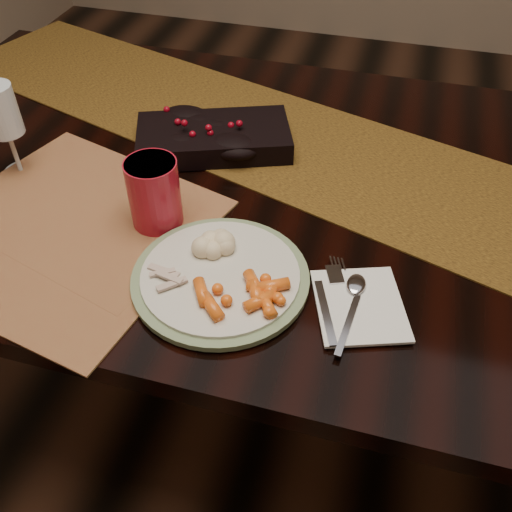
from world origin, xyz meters
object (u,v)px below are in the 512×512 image
(mashed_potatoes, at_px, (213,241))
(red_cup, at_px, (154,193))
(wine_glass, at_px, (7,131))
(dining_table, at_px, (276,305))
(dinner_plate, at_px, (220,277))
(baby_carrots, at_px, (236,293))
(centerpiece, at_px, (214,135))
(placemat_main, at_px, (48,263))
(turkey_shreds, at_px, (169,276))
(napkin, at_px, (360,305))

(mashed_potatoes, distance_m, red_cup, 0.14)
(red_cup, relative_size, wine_glass, 0.68)
(dining_table, xyz_separation_m, dinner_plate, (-0.03, -0.30, 0.39))
(wine_glass, bearing_deg, baby_carrots, -23.46)
(centerpiece, relative_size, baby_carrots, 2.56)
(centerpiece, height_order, placemat_main, centerpiece)
(red_cup, bearing_deg, turkey_shreds, -60.62)
(dining_table, distance_m, baby_carrots, 0.53)
(centerpiece, bearing_deg, red_cup, -94.74)
(centerpiece, xyz_separation_m, dinner_plate, (0.13, -0.36, -0.02))
(dining_table, relative_size, mashed_potatoes, 25.51)
(red_cup, xyz_separation_m, wine_glass, (-0.33, 0.07, 0.03))
(turkey_shreds, distance_m, wine_glass, 0.47)
(mashed_potatoes, relative_size, turkey_shreds, 1.03)
(napkin, distance_m, wine_glass, 0.73)
(baby_carrots, bearing_deg, napkin, 14.24)
(placemat_main, xyz_separation_m, mashed_potatoes, (0.26, 0.09, 0.04))
(baby_carrots, distance_m, wine_glass, 0.57)
(baby_carrots, xyz_separation_m, red_cup, (-0.19, 0.15, 0.04))
(dining_table, bearing_deg, red_cup, -134.47)
(turkey_shreds, bearing_deg, mashed_potatoes, 62.15)
(dining_table, distance_m, turkey_shreds, 0.53)
(dining_table, relative_size, turkey_shreds, 26.32)
(mashed_potatoes, xyz_separation_m, wine_glass, (-0.45, 0.13, 0.05))
(centerpiece, xyz_separation_m, mashed_potatoes, (0.10, -0.31, 0.00))
(dining_table, height_order, placemat_main, placemat_main)
(dinner_plate, relative_size, mashed_potatoes, 4.06)
(centerpiece, xyz_separation_m, placemat_main, (-0.16, -0.40, -0.03))
(dining_table, height_order, baby_carrots, baby_carrots)
(turkey_shreds, bearing_deg, napkin, 7.36)
(napkin, bearing_deg, red_cup, 144.85)
(wine_glass, bearing_deg, dining_table, 12.52)
(turkey_shreds, height_order, wine_glass, wine_glass)
(napkin, bearing_deg, dinner_plate, 161.81)
(dinner_plate, distance_m, wine_glass, 0.52)
(dining_table, bearing_deg, wine_glass, -167.48)
(baby_carrots, bearing_deg, placemat_main, 179.41)
(dining_table, relative_size, dinner_plate, 6.28)
(dining_table, height_order, turkey_shreds, turkey_shreds)
(centerpiece, bearing_deg, napkin, -45.21)
(napkin, xyz_separation_m, red_cup, (-0.38, 0.11, 0.06))
(wine_glass, bearing_deg, dinner_plate, -20.87)
(dinner_plate, xyz_separation_m, turkey_shreds, (-0.07, -0.03, 0.01))
(turkey_shreds, distance_m, red_cup, 0.17)
(dinner_plate, distance_m, napkin, 0.22)
(mashed_potatoes, xyz_separation_m, napkin, (0.25, -0.05, -0.03))
(centerpiece, relative_size, wine_glass, 1.70)
(dinner_plate, xyz_separation_m, napkin, (0.22, 0.00, -0.01))
(dinner_plate, bearing_deg, centerpiece, 110.09)
(baby_carrots, height_order, napkin, baby_carrots)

